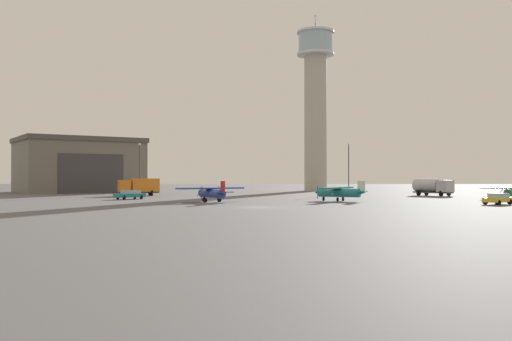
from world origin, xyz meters
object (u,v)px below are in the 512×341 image
(airplane_green, at_px, (512,191))
(car_yellow, at_px, (498,199))
(control_tower, at_px, (316,99))
(truck_fuel_tanker_silver, at_px, (432,186))
(airplane_teal, at_px, (340,192))
(light_post_west, at_px, (140,164))
(airplane_blue, at_px, (212,192))
(car_teal, at_px, (130,194))
(light_post_east, at_px, (349,164))
(truck_box_orange, at_px, (139,186))

(airplane_green, height_order, car_yellow, airplane_green)
(control_tower, relative_size, truck_fuel_tanker_silver, 6.05)
(airplane_teal, relative_size, truck_fuel_tanker_silver, 1.28)
(control_tower, bearing_deg, light_post_west, -141.63)
(airplane_green, distance_m, light_post_west, 65.60)
(airplane_green, distance_m, airplane_blue, 44.62)
(control_tower, height_order, airplane_blue, control_tower)
(control_tower, relative_size, car_teal, 9.30)
(control_tower, distance_m, light_post_east, 29.06)
(car_teal, bearing_deg, airplane_blue, 97.22)
(control_tower, xyz_separation_m, airplane_blue, (-18.79, -61.59, -21.06))
(light_post_west, height_order, light_post_east, light_post_east)
(truck_fuel_tanker_silver, bearing_deg, car_teal, -109.54)
(airplane_blue, relative_size, truck_box_orange, 1.20)
(truck_box_orange, height_order, light_post_east, light_post_east)
(control_tower, relative_size, car_yellow, 9.84)
(control_tower, distance_m, airplane_blue, 67.75)
(airplane_teal, xyz_separation_m, car_teal, (-30.66, 5.75, -0.58))
(truck_box_orange, xyz_separation_m, light_post_west, (-2.00, 8.36, 4.07))
(airplane_green, relative_size, car_teal, 1.68)
(truck_fuel_tanker_silver, xyz_separation_m, car_teal, (-49.94, -16.60, -0.97))
(car_teal, bearing_deg, light_post_west, -127.98)
(truck_fuel_tanker_silver, relative_size, truck_box_orange, 0.97)
(control_tower, relative_size, light_post_east, 4.23)
(airplane_green, relative_size, truck_fuel_tanker_silver, 1.09)
(car_yellow, relative_size, light_post_east, 0.43)
(car_teal, bearing_deg, light_post_east, 169.95)
(truck_box_orange, relative_size, car_yellow, 1.68)
(airplane_blue, distance_m, light_post_west, 37.49)
(light_post_east, bearing_deg, light_post_west, -172.66)
(control_tower, height_order, airplane_green, control_tower)
(car_yellow, bearing_deg, car_teal, -57.24)
(truck_box_orange, relative_size, light_post_west, 0.74)
(airplane_teal, height_order, airplane_blue, same)
(airplane_green, xyz_separation_m, light_post_west, (-61.16, 23.27, 4.59))
(truck_fuel_tanker_silver, bearing_deg, light_post_east, -171.06)
(car_teal, bearing_deg, control_tower, -169.68)
(truck_fuel_tanker_silver, bearing_deg, airplane_green, -14.71)
(car_yellow, bearing_deg, airplane_blue, -49.17)
(control_tower, bearing_deg, airplane_blue, -106.97)
(control_tower, height_order, light_post_west, control_tower)
(control_tower, distance_m, truck_fuel_tanker_silver, 45.00)
(airplane_green, distance_m, car_yellow, 16.96)
(control_tower, relative_size, airplane_teal, 4.73)
(airplane_green, height_order, truck_box_orange, truck_box_orange)
(car_teal, distance_m, light_post_east, 47.10)
(control_tower, xyz_separation_m, truck_fuel_tanker_silver, (17.81, -35.78, -20.67))
(car_yellow, bearing_deg, airplane_green, -159.65)
(car_yellow, bearing_deg, airplane_teal, -66.54)
(car_teal, height_order, light_post_west, light_post_west)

